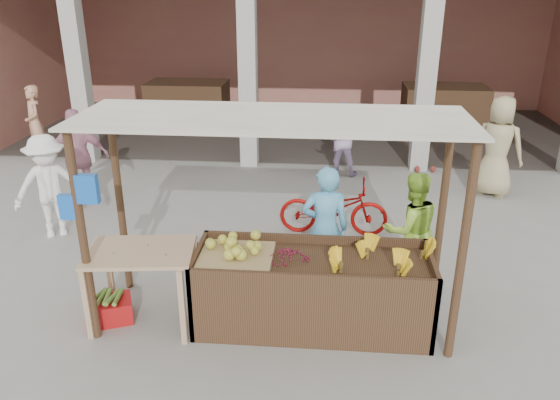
# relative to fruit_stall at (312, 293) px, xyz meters

# --- Properties ---
(ground) EXTENTS (60.00, 60.00, 0.00)m
(ground) POSITION_rel_fruit_stall_xyz_m (-0.50, 0.00, -0.40)
(ground) COLOR gray
(ground) RESTS_ON ground
(market_building) EXTENTS (14.40, 6.40, 4.20)m
(market_building) POSITION_rel_fruit_stall_xyz_m (-0.45, 8.93, 2.30)
(market_building) COLOR tan
(market_building) RESTS_ON ground
(fruit_stall) EXTENTS (2.60, 0.95, 0.80)m
(fruit_stall) POSITION_rel_fruit_stall_xyz_m (0.00, 0.00, 0.00)
(fruit_stall) COLOR #4C311E
(fruit_stall) RESTS_ON ground
(stall_awning) EXTENTS (4.09, 1.35, 2.39)m
(stall_awning) POSITION_rel_fruit_stall_xyz_m (-0.51, 0.06, 1.58)
(stall_awning) COLOR #4C311E
(stall_awning) RESTS_ON ground
(banana_heap) EXTENTS (1.02, 0.56, 0.19)m
(banana_heap) POSITION_rel_fruit_stall_xyz_m (0.72, -0.00, 0.49)
(banana_heap) COLOR yellow
(banana_heap) RESTS_ON fruit_stall
(melon_tray) EXTENTS (0.80, 0.69, 0.21)m
(melon_tray) POSITION_rel_fruit_stall_xyz_m (-0.84, -0.02, 0.50)
(melon_tray) COLOR #A08452
(melon_tray) RESTS_ON fruit_stall
(berry_heap) EXTENTS (0.47, 0.39, 0.15)m
(berry_heap) POSITION_rel_fruit_stall_xyz_m (-0.28, 0.01, 0.48)
(berry_heap) COLOR maroon
(berry_heap) RESTS_ON fruit_stall
(side_table) EXTENTS (1.23, 0.90, 0.93)m
(side_table) POSITION_rel_fruit_stall_xyz_m (-1.88, -0.15, 0.38)
(side_table) COLOR tan
(side_table) RESTS_ON ground
(papaya_pile) EXTENTS (0.72, 0.41, 0.21)m
(papaya_pile) POSITION_rel_fruit_stall_xyz_m (-1.88, -0.15, 0.63)
(papaya_pile) COLOR #569330
(papaya_pile) RESTS_ON side_table
(red_crate) EXTENTS (0.61, 0.53, 0.26)m
(red_crate) POSITION_rel_fruit_stall_xyz_m (-2.32, -0.14, -0.27)
(red_crate) COLOR #B71314
(red_crate) RESTS_ON ground
(plantain_bundle) EXTENTS (0.42, 0.29, 0.08)m
(plantain_bundle) POSITION_rel_fruit_stall_xyz_m (-2.32, -0.14, -0.09)
(plantain_bundle) COLOR olive
(plantain_bundle) RESTS_ON red_crate
(produce_sacks) EXTENTS (0.72, 0.45, 0.55)m
(produce_sacks) POSITION_rel_fruit_stall_xyz_m (2.12, 5.42, -0.12)
(produce_sacks) COLOR maroon
(produce_sacks) RESTS_ON ground
(vendor_blue) EXTENTS (0.69, 0.53, 1.72)m
(vendor_blue) POSITION_rel_fruit_stall_xyz_m (0.12, 0.84, 0.46)
(vendor_blue) COLOR #5FB8E6
(vendor_blue) RESTS_ON ground
(vendor_green) EXTENTS (0.86, 0.63, 1.60)m
(vendor_green) POSITION_rel_fruit_stall_xyz_m (1.19, 1.01, 0.40)
(vendor_green) COLOR #A3D63F
(vendor_green) RESTS_ON ground
(motorcycle) EXTENTS (0.66, 1.74, 0.90)m
(motorcycle) POSITION_rel_fruit_stall_xyz_m (0.25, 2.40, 0.05)
(motorcycle) COLOR #940B08
(motorcycle) RESTS_ON ground
(shopper_a) EXTENTS (1.23, 1.01, 1.71)m
(shopper_a) POSITION_rel_fruit_stall_xyz_m (-3.98, 1.98, 0.46)
(shopper_a) COLOR white
(shopper_a) RESTS_ON ground
(shopper_b) EXTENTS (1.17, 0.86, 1.79)m
(shopper_b) POSITION_rel_fruit_stall_xyz_m (-4.08, 3.26, 0.49)
(shopper_b) COLOR #C88599
(shopper_b) RESTS_ON ground
(shopper_c) EXTENTS (1.14, 1.00, 2.00)m
(shopper_c) POSITION_rel_fruit_stall_xyz_m (3.13, 4.32, 0.60)
(shopper_c) COLOR tan
(shopper_c) RESTS_ON ground
(shopper_e) EXTENTS (0.76, 0.78, 1.67)m
(shopper_e) POSITION_rel_fruit_stall_xyz_m (-6.08, 5.57, 0.44)
(shopper_e) COLOR tan
(shopper_e) RESTS_ON ground
(shopper_f) EXTENTS (0.80, 0.48, 1.60)m
(shopper_f) POSITION_rel_fruit_stall_xyz_m (0.39, 5.17, 0.40)
(shopper_f) COLOR #9980A6
(shopper_f) RESTS_ON ground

